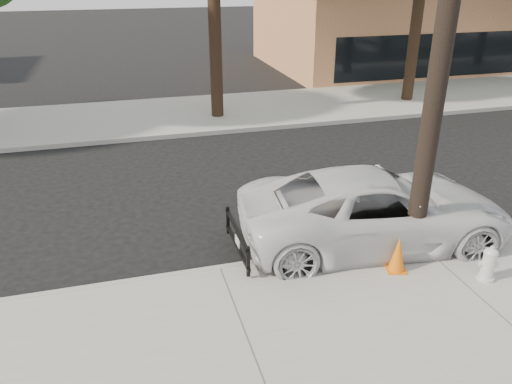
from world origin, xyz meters
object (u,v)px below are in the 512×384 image
(utility_pole, at_px, (449,1))
(police_cruiser, at_px, (376,209))
(fire_hydrant, at_px, (488,264))
(traffic_cone, at_px, (398,255))

(utility_pole, relative_size, police_cruiser, 1.65)
(utility_pole, bearing_deg, police_cruiser, 110.55)
(fire_hydrant, bearing_deg, traffic_cone, 174.44)
(utility_pole, distance_m, police_cruiser, 4.06)
(utility_pole, relative_size, fire_hydrant, 14.52)
(police_cruiser, height_order, fire_hydrant, police_cruiser)
(police_cruiser, bearing_deg, fire_hydrant, -143.07)
(utility_pole, height_order, fire_hydrant, utility_pole)
(fire_hydrant, relative_size, traffic_cone, 0.93)
(utility_pole, relative_size, traffic_cone, 13.51)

